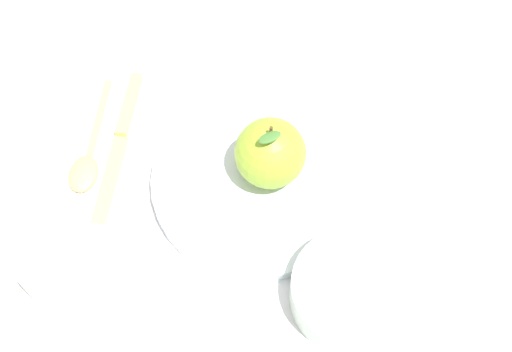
# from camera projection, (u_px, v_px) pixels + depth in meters

# --- Properties ---
(ground_plane) EXTENTS (2.40, 2.40, 0.00)m
(ground_plane) POSITION_uv_depth(u_px,v_px,m) (239.00, 166.00, 0.79)
(ground_plane) COLOR silver
(dinner_plate) EXTENTS (0.24, 0.24, 0.02)m
(dinner_plate) POSITION_uv_depth(u_px,v_px,m) (256.00, 181.00, 0.77)
(dinner_plate) COLOR silver
(dinner_plate) RESTS_ON ground_plane
(apple) EXTENTS (0.08, 0.08, 0.09)m
(apple) POSITION_uv_depth(u_px,v_px,m) (270.00, 153.00, 0.74)
(apple) COLOR #8CB22D
(apple) RESTS_ON dinner_plate
(side_bowl) EXTENTS (0.13, 0.13, 0.04)m
(side_bowl) POSITION_uv_depth(u_px,v_px,m) (352.00, 290.00, 0.69)
(side_bowl) COLOR #B2C6B2
(side_bowl) RESTS_ON ground_plane
(cup) EXTENTS (0.07, 0.07, 0.07)m
(cup) POSITION_uv_depth(u_px,v_px,m) (52.00, 269.00, 0.69)
(cup) COLOR silver
(cup) RESTS_ON ground_plane
(knife) EXTENTS (0.20, 0.02, 0.01)m
(knife) POSITION_uv_depth(u_px,v_px,m) (122.00, 131.00, 0.81)
(knife) COLOR #D8B766
(knife) RESTS_ON ground_plane
(spoon) EXTENTS (0.16, 0.04, 0.01)m
(spoon) POSITION_uv_depth(u_px,v_px,m) (87.00, 162.00, 0.79)
(spoon) COLOR #D8B766
(spoon) RESTS_ON ground_plane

